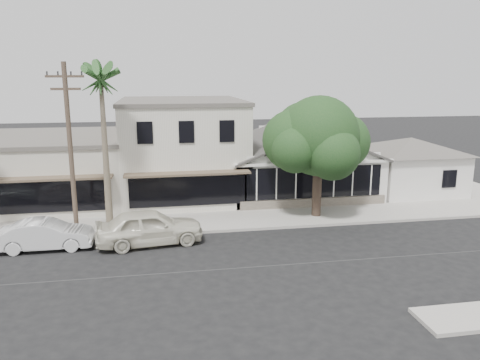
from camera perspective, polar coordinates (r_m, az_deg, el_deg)
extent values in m
plane|color=black|center=(21.32, 3.52, -10.43)|extent=(140.00, 140.00, 0.00)
cube|color=#9E9991|center=(27.30, -16.62, -5.54)|extent=(90.00, 3.50, 0.15)
cube|color=silver|center=(33.71, 6.85, 0.84)|extent=(10.00, 8.00, 3.00)
cube|color=black|center=(29.89, 9.11, -0.27)|extent=(8.80, 0.10, 2.00)
cube|color=#60564C|center=(30.24, 9.01, -2.85)|extent=(9.60, 0.18, 0.70)
cube|color=silver|center=(36.06, 19.90, 0.94)|extent=(6.00, 6.00, 3.00)
cube|color=silver|center=(32.99, -7.03, 3.67)|extent=(8.00, 10.00, 6.50)
cube|color=beige|center=(33.94, -22.33, 1.08)|extent=(10.00, 10.00, 4.20)
cylinder|color=brown|center=(24.93, -19.93, 3.01)|extent=(0.24, 0.24, 9.00)
cube|color=brown|center=(24.63, -20.60, 11.75)|extent=(1.80, 0.12, 0.12)
cube|color=brown|center=(24.64, -20.49, 10.36)|extent=(1.40, 0.12, 0.12)
imported|color=silver|center=(24.03, -10.95, -5.64)|extent=(5.53, 2.79, 1.80)
imported|color=silver|center=(24.88, -22.58, -6.18)|extent=(4.47, 1.56, 1.47)
cylinder|color=#45362A|center=(28.12, 9.33, -1.76)|extent=(0.54, 0.54, 2.87)
sphere|color=#193B18|center=(27.47, 9.59, 5.31)|extent=(4.66, 4.66, 4.66)
sphere|color=#193B18|center=(28.60, 12.25, 4.58)|extent=(3.40, 3.40, 3.40)
sphere|color=#193B18|center=(27.40, 6.49, 4.83)|extent=(3.58, 3.58, 3.58)
sphere|color=#193B18|center=(26.47, 11.23, 3.21)|extent=(3.04, 3.04, 3.04)
sphere|color=#193B18|center=(28.62, 7.63, 6.21)|extent=(3.22, 3.22, 3.22)
sphere|color=#193B18|center=(28.94, 10.83, 6.88)|extent=(2.87, 2.87, 2.87)
sphere|color=#193B18|center=(26.38, 6.76, 3.73)|extent=(2.69, 2.69, 2.69)
cone|color=#726651|center=(26.03, -16.05, 2.53)|extent=(0.41, 0.41, 8.00)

